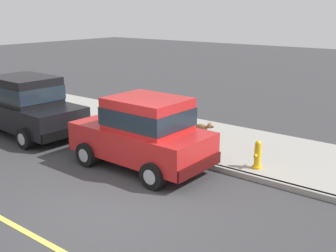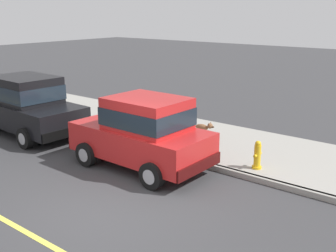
# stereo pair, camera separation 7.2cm
# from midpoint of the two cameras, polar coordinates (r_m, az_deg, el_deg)

# --- Properties ---
(ground_plane) EXTENTS (80.00, 80.00, 0.00)m
(ground_plane) POSITION_cam_midpoint_polar(r_m,az_deg,el_deg) (8.76, -7.96, -11.32)
(ground_plane) COLOR #38383A
(curb) EXTENTS (0.16, 64.00, 0.14)m
(curb) POSITION_cam_midpoint_polar(r_m,az_deg,el_deg) (10.98, 4.18, -5.07)
(curb) COLOR gray
(curb) RESTS_ON ground
(sidewalk) EXTENTS (3.60, 64.00, 0.14)m
(sidewalk) POSITION_cam_midpoint_polar(r_m,az_deg,el_deg) (12.43, 8.87, -2.71)
(sidewalk) COLOR #99968E
(sidewalk) RESTS_ON ground
(lane_centre_line) EXTENTS (0.12, 57.60, 0.01)m
(lane_centre_line) POSITION_cam_midpoint_polar(r_m,az_deg,el_deg) (7.89, -16.64, -15.11)
(lane_centre_line) COLOR #E0D64C
(lane_centre_line) RESTS_ON ground
(car_red_hatchback) EXTENTS (2.00, 3.83, 1.88)m
(car_red_hatchback) POSITION_cam_midpoint_polar(r_m,az_deg,el_deg) (10.51, -3.27, -0.80)
(car_red_hatchback) COLOR red
(car_red_hatchback) RESTS_ON ground
(car_black_sedan) EXTENTS (2.16, 4.67, 1.92)m
(car_black_sedan) POSITION_cam_midpoint_polar(r_m,az_deg,el_deg) (14.26, -18.98, 2.83)
(car_black_sedan) COLOR black
(car_black_sedan) RESTS_ON ground
(dog_brown) EXTENTS (0.22, 0.76, 0.49)m
(dog_brown) POSITION_cam_midpoint_polar(r_m,az_deg,el_deg) (12.93, 5.13, -0.18)
(dog_brown) COLOR brown
(dog_brown) RESTS_ON sidewalk
(fire_hydrant) EXTENTS (0.34, 0.24, 0.72)m
(fire_hydrant) POSITION_cam_midpoint_polar(r_m,az_deg,el_deg) (10.50, 12.48, -4.04)
(fire_hydrant) COLOR gold
(fire_hydrant) RESTS_ON sidewalk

